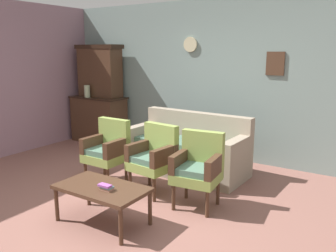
{
  "coord_description": "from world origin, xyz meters",
  "views": [
    {
      "loc": [
        2.48,
        -2.91,
        1.85
      ],
      "look_at": [
        -0.03,
        0.97,
        0.85
      ],
      "focal_mm": 37.48,
      "sensor_mm": 36.0,
      "label": 1
    }
  ],
  "objects": [
    {
      "name": "book_stack_on_table",
      "position": [
        0.07,
        -0.37,
        0.45
      ],
      "size": [
        0.15,
        0.1,
        0.06
      ],
      "color": "#AA735F",
      "rests_on": "coffee_table"
    },
    {
      "name": "side_cabinet",
      "position": [
        -2.54,
        2.25,
        0.47
      ],
      "size": [
        1.16,
        0.55,
        0.93
      ],
      "color": "#472D1E",
      "rests_on": "ground"
    },
    {
      "name": "floral_couch",
      "position": [
        -0.08,
        1.62,
        0.33
      ],
      "size": [
        1.87,
        0.87,
        0.9
      ],
      "color": "gray",
      "rests_on": "ground"
    },
    {
      "name": "armchair_row_middle",
      "position": [
        -0.81,
        0.62,
        0.5
      ],
      "size": [
        0.52,
        0.49,
        0.9
      ],
      "color": "#849947",
      "rests_on": "ground"
    },
    {
      "name": "armchair_near_cabinet",
      "position": [
        0.63,
        0.62,
        0.5
      ],
      "size": [
        0.57,
        0.55,
        0.9
      ],
      "color": "#849947",
      "rests_on": "ground"
    },
    {
      "name": "cabinet_upper_hutch",
      "position": [
        -2.54,
        2.33,
        1.45
      ],
      "size": [
        0.99,
        0.38,
        1.03
      ],
      "color": "#472D1E",
      "rests_on": "side_cabinet"
    },
    {
      "name": "ground_plane",
      "position": [
        0.0,
        0.0,
        0.0
      ],
      "size": [
        7.68,
        7.68,
        0.0
      ],
      "primitive_type": "plane",
      "color": "#84564C"
    },
    {
      "name": "wall_back_with_decor",
      "position": [
        0.0,
        2.63,
        1.35
      ],
      "size": [
        6.4,
        0.09,
        2.7
      ],
      "color": "gray",
      "rests_on": "ground"
    },
    {
      "name": "vase_on_cabinet",
      "position": [
        -2.66,
        2.07,
        1.05
      ],
      "size": [
        0.11,
        0.11,
        0.24
      ],
      "primitive_type": "cylinder",
      "color": "#A5B38B",
      "rests_on": "side_cabinet"
    },
    {
      "name": "coffee_table",
      "position": [
        -0.03,
        -0.32,
        0.38
      ],
      "size": [
        1.0,
        0.56,
        0.42
      ],
      "color": "#472D1E",
      "rests_on": "ground"
    },
    {
      "name": "armchair_by_doorway",
      "position": [
        -0.06,
        0.69,
        0.5
      ],
      "size": [
        0.57,
        0.54,
        0.9
      ],
      "color": "#849947",
      "rests_on": "ground"
    }
  ]
}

